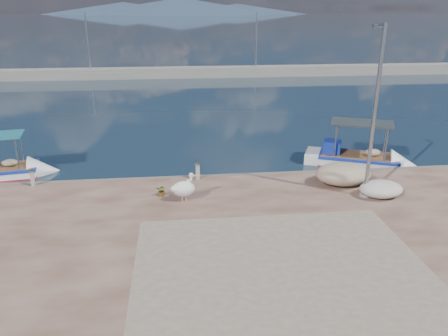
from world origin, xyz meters
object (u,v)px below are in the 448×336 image
bollard_near (198,171)px  boat_right (357,161)px  pelican (184,188)px  lamp_post (374,120)px

bollard_near → boat_right: bearing=15.7°
boat_right → bollard_near: boat_right is taller
pelican → lamp_post: size_ratio=0.18×
boat_right → bollard_near: bearing=-140.8°
boat_right → lamp_post: (-1.82, -5.14, 3.58)m
lamp_post → boat_right: bearing=70.5°
boat_right → bollard_near: (-8.76, -2.46, 0.71)m
boat_right → pelican: bearing=-129.3°
boat_right → bollard_near: 9.13m
boat_right → lamp_post: lamp_post is taller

